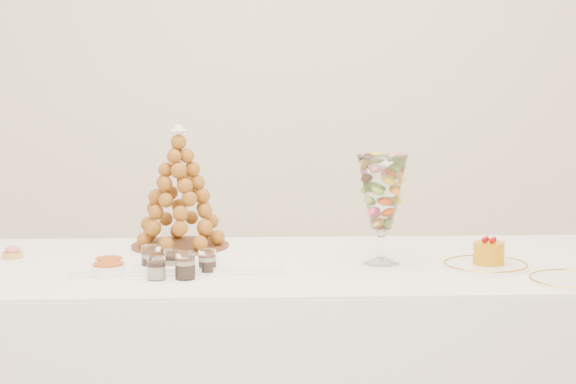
{
  "coord_description": "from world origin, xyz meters",
  "views": [
    {
      "loc": [
        0.13,
        -2.61,
        1.36
      ],
      "look_at": [
        0.07,
        0.22,
        0.96
      ],
      "focal_mm": 60.0,
      "sensor_mm": 36.0,
      "label": 1
    }
  ],
  "objects": [
    {
      "name": "lace_tray",
      "position": [
        -0.25,
        0.18,
        0.78
      ],
      "size": [
        0.62,
        0.49,
        0.02
      ],
      "primitive_type": "cube",
      "rotation": [
        0.0,
        0.0,
        0.1
      ],
      "color": "white",
      "rests_on": "buffet_table"
    },
    {
      "name": "macaron_vase",
      "position": [
        0.35,
        0.13,
        0.97
      ],
      "size": [
        0.14,
        0.14,
        0.31
      ],
      "color": "white",
      "rests_on": "buffet_table"
    },
    {
      "name": "cake_plate",
      "position": [
        0.64,
        0.08,
        0.77
      ],
      "size": [
        0.24,
        0.24,
        0.01
      ],
      "primitive_type": "cylinder",
      "color": "white",
      "rests_on": "buffet_table"
    },
    {
      "name": "spare_plate",
      "position": [
        0.84,
        -0.1,
        0.77
      ],
      "size": [
        0.24,
        0.24,
        0.01
      ],
      "primitive_type": "cylinder",
      "color": "white",
      "rests_on": "buffet_table"
    },
    {
      "name": "pink_tart",
      "position": [
        -0.75,
        0.18,
        0.78
      ],
      "size": [
        0.06,
        0.06,
        0.04
      ],
      "color": "tan",
      "rests_on": "buffet_table"
    },
    {
      "name": "verrine_a",
      "position": [
        -0.3,
        0.01,
        0.81
      ],
      "size": [
        0.06,
        0.06,
        0.07
      ],
      "primitive_type": "cylinder",
      "rotation": [
        0.0,
        0.0,
        0.16
      ],
      "color": "white",
      "rests_on": "buffet_table"
    },
    {
      "name": "verrine_b",
      "position": [
        -0.25,
        0.01,
        0.8
      ],
      "size": [
        0.06,
        0.06,
        0.06
      ],
      "primitive_type": "cylinder",
      "rotation": [
        0.0,
        0.0,
        -0.29
      ],
      "color": "white",
      "rests_on": "buffet_table"
    },
    {
      "name": "verrine_c",
      "position": [
        -0.15,
        -0.01,
        0.8
      ],
      "size": [
        0.06,
        0.06,
        0.07
      ],
      "primitive_type": "cylinder",
      "rotation": [
        0.0,
        0.0,
        0.13
      ],
      "color": "white",
      "rests_on": "buffet_table"
    },
    {
      "name": "verrine_d",
      "position": [
        -0.27,
        -0.09,
        0.8
      ],
      "size": [
        0.06,
        0.06,
        0.07
      ],
      "primitive_type": "cylinder",
      "rotation": [
        0.0,
        0.0,
        0.19
      ],
      "color": "white",
      "rests_on": "buffet_table"
    },
    {
      "name": "verrine_e",
      "position": [
        -0.2,
        -0.08,
        0.81
      ],
      "size": [
        0.06,
        0.06,
        0.07
      ],
      "primitive_type": "cylinder",
      "rotation": [
        0.0,
        0.0,
        -0.1
      ],
      "color": "white",
      "rests_on": "buffet_table"
    },
    {
      "name": "ramekin_back",
      "position": [
        -0.43,
        0.05,
        0.78
      ],
      "size": [
        0.08,
        0.08,
        0.03
      ],
      "primitive_type": "cylinder",
      "color": "white",
      "rests_on": "buffet_table"
    },
    {
      "name": "ramekin_front",
      "position": [
        -0.41,
        -0.04,
        0.78
      ],
      "size": [
        0.09,
        0.09,
        0.03
      ],
      "primitive_type": "cylinder",
      "color": "white",
      "rests_on": "buffet_table"
    },
    {
      "name": "croquembouche",
      "position": [
        -0.26,
        0.27,
        0.97
      ],
      "size": [
        0.3,
        0.3,
        0.37
      ],
      "rotation": [
        0.0,
        0.0,
        -0.18
      ],
      "color": "brown",
      "rests_on": "lace_tray"
    },
    {
      "name": "mousse_cake",
      "position": [
        0.65,
        0.08,
        0.81
      ],
      "size": [
        0.09,
        0.09,
        0.08
      ],
      "color": "#C68209",
      "rests_on": "cake_plate"
    }
  ]
}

